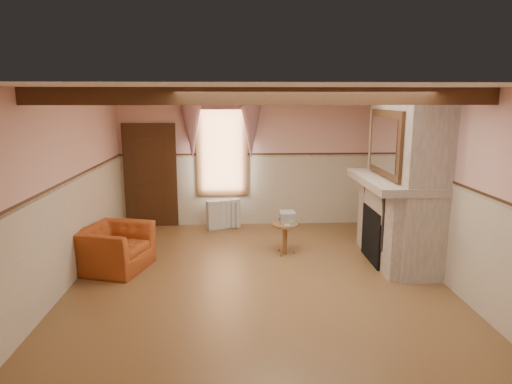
{
  "coord_description": "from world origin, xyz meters",
  "views": [
    {
      "loc": [
        -0.33,
        -6.56,
        2.68
      ],
      "look_at": [
        0.01,
        0.8,
        1.16
      ],
      "focal_mm": 32.0,
      "sensor_mm": 36.0,
      "label": 1
    }
  ],
  "objects_px": {
    "side_table": "(285,239)",
    "mantel_clock": "(379,164)",
    "radiator": "(223,214)",
    "oil_lamp": "(383,164)",
    "bowl": "(389,172)",
    "armchair": "(115,248)"
  },
  "relations": [
    {
      "from": "bowl",
      "to": "oil_lamp",
      "type": "height_order",
      "value": "oil_lamp"
    },
    {
      "from": "radiator",
      "to": "bowl",
      "type": "bearing_deg",
      "value": -53.89
    },
    {
      "from": "armchair",
      "to": "mantel_clock",
      "type": "bearing_deg",
      "value": -61.22
    },
    {
      "from": "armchair",
      "to": "mantel_clock",
      "type": "xyz_separation_m",
      "value": [
        4.49,
        0.98,
        1.17
      ]
    },
    {
      "from": "side_table",
      "to": "bowl",
      "type": "height_order",
      "value": "bowl"
    },
    {
      "from": "armchair",
      "to": "oil_lamp",
      "type": "distance_m",
      "value": 4.72
    },
    {
      "from": "bowl",
      "to": "mantel_clock",
      "type": "relative_size",
      "value": 1.56
    },
    {
      "from": "bowl",
      "to": "mantel_clock",
      "type": "height_order",
      "value": "mantel_clock"
    },
    {
      "from": "mantel_clock",
      "to": "side_table",
      "type": "bearing_deg",
      "value": -167.3
    },
    {
      "from": "side_table",
      "to": "mantel_clock",
      "type": "distance_m",
      "value": 2.16
    },
    {
      "from": "side_table",
      "to": "radiator",
      "type": "height_order",
      "value": "radiator"
    },
    {
      "from": "oil_lamp",
      "to": "side_table",
      "type": "bearing_deg",
      "value": -174.81
    },
    {
      "from": "side_table",
      "to": "oil_lamp",
      "type": "height_order",
      "value": "oil_lamp"
    },
    {
      "from": "bowl",
      "to": "armchair",
      "type": "bearing_deg",
      "value": -174.78
    },
    {
      "from": "mantel_clock",
      "to": "radiator",
      "type": "bearing_deg",
      "value": 155.37
    },
    {
      "from": "bowl",
      "to": "mantel_clock",
      "type": "xyz_separation_m",
      "value": [
        0.0,
        0.57,
        0.05
      ]
    },
    {
      "from": "side_table",
      "to": "mantel_clock",
      "type": "bearing_deg",
      "value": 12.7
    },
    {
      "from": "oil_lamp",
      "to": "bowl",
      "type": "bearing_deg",
      "value": -90.0
    },
    {
      "from": "radiator",
      "to": "mantel_clock",
      "type": "distance_m",
      "value": 3.34
    },
    {
      "from": "armchair",
      "to": "oil_lamp",
      "type": "relative_size",
      "value": 3.82
    },
    {
      "from": "radiator",
      "to": "bowl",
      "type": "xyz_separation_m",
      "value": [
        2.83,
        -1.87,
        1.17
      ]
    },
    {
      "from": "side_table",
      "to": "bowl",
      "type": "xyz_separation_m",
      "value": [
        1.72,
        -0.19,
        1.19
      ]
    }
  ]
}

